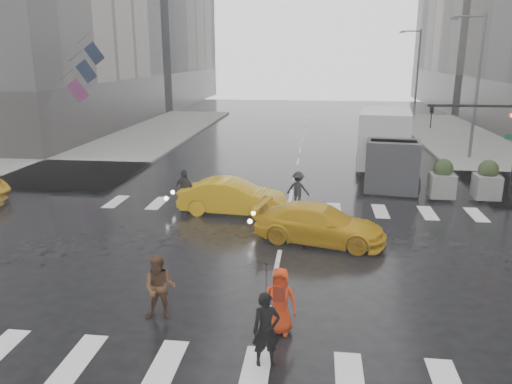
# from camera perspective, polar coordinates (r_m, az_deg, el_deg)

# --- Properties ---
(ground) EXTENTS (120.00, 120.00, 0.00)m
(ground) POSITION_cam_1_polar(r_m,az_deg,el_deg) (16.58, 2.49, -7.97)
(ground) COLOR black
(ground) RESTS_ON ground
(sidewalk_nw) EXTENTS (35.00, 35.00, 0.15)m
(sidewalk_nw) POSITION_cam_1_polar(r_m,az_deg,el_deg) (39.20, -24.98, 4.45)
(sidewalk_nw) COLOR slate
(sidewalk_nw) RESTS_ON ground
(road_markings) EXTENTS (18.00, 48.00, 0.01)m
(road_markings) POSITION_cam_1_polar(r_m,az_deg,el_deg) (16.58, 2.49, -7.95)
(road_markings) COLOR silver
(road_markings) RESTS_ON ground
(traffic_signal_pole) EXTENTS (4.45, 0.42, 4.50)m
(traffic_signal_pole) POSITION_cam_1_polar(r_m,az_deg,el_deg) (24.71, 25.64, 6.11)
(traffic_signal_pole) COLOR black
(traffic_signal_pole) RESTS_ON ground
(street_lamp_near) EXTENTS (2.15, 0.22, 9.00)m
(street_lamp_near) POSITION_cam_1_polar(r_m,az_deg,el_deg) (34.61, 23.82, 11.47)
(street_lamp_near) COLOR #59595B
(street_lamp_near) RESTS_ON ground
(street_lamp_far) EXTENTS (2.15, 0.22, 9.00)m
(street_lamp_far) POSITION_cam_1_polar(r_m,az_deg,el_deg) (54.08, 17.83, 13.01)
(street_lamp_far) COLOR #59595B
(street_lamp_far) RESTS_ON ground
(planter_west) EXTENTS (1.10, 1.10, 1.80)m
(planter_west) POSITION_cam_1_polar(r_m,az_deg,el_deg) (24.74, 20.50, 1.37)
(planter_west) COLOR slate
(planter_west) RESTS_ON ground
(planter_mid) EXTENTS (1.10, 1.10, 1.80)m
(planter_mid) POSITION_cam_1_polar(r_m,az_deg,el_deg) (25.29, 24.91, 1.19)
(planter_mid) COLOR slate
(planter_mid) RESTS_ON ground
(flag_cluster) EXTENTS (2.87, 3.06, 4.69)m
(flag_cluster) POSITION_cam_1_polar(r_m,az_deg,el_deg) (37.39, -19.24, 13.18)
(flag_cluster) COLOR #59595B
(flag_cluster) RESTS_ON ground
(pedestrian_black) EXTENTS (1.20, 1.21, 2.43)m
(pedestrian_black) POSITION_cam_1_polar(r_m,az_deg,el_deg) (10.81, 1.18, -12.00)
(pedestrian_black) COLOR black
(pedestrian_black) RESTS_ON ground
(pedestrian_brown) EXTENTS (0.88, 0.71, 1.73)m
(pedestrian_brown) POSITION_cam_1_polar(r_m,az_deg,el_deg) (13.13, -10.94, -10.70)
(pedestrian_brown) COLOR #4F301C
(pedestrian_brown) RESTS_ON ground
(pedestrian_orange) EXTENTS (0.85, 0.58, 1.69)m
(pedestrian_orange) POSITION_cam_1_polar(r_m,az_deg,el_deg) (12.32, 2.74, -12.30)
(pedestrian_orange) COLOR red
(pedestrian_orange) RESTS_ON ground
(pedestrian_far_a) EXTENTS (1.27, 1.09, 1.86)m
(pedestrian_far_a) POSITION_cam_1_polar(r_m,az_deg,el_deg) (21.68, -8.13, 0.17)
(pedestrian_far_a) COLOR black
(pedestrian_far_a) RESTS_ON ground
(pedestrian_far_b) EXTENTS (1.14, 0.79, 1.61)m
(pedestrian_far_b) POSITION_cam_1_polar(r_m,az_deg,el_deg) (22.21, 4.82, 0.31)
(pedestrian_far_b) COLOR black
(pedestrian_far_b) RESTS_ON ground
(taxi_mid) EXTENTS (4.61, 1.93, 1.48)m
(taxi_mid) POSITION_cam_1_polar(r_m,az_deg,el_deg) (21.20, -2.70, -0.56)
(taxi_mid) COLOR #DEA10B
(taxi_mid) RESTS_ON ground
(taxi_rear) EXTENTS (4.50, 2.80, 1.37)m
(taxi_rear) POSITION_cam_1_polar(r_m,az_deg,el_deg) (18.16, 7.32, -3.64)
(taxi_rear) COLOR #DEA10B
(taxi_rear) RESTS_ON ground
(box_truck) EXTENTS (2.59, 6.92, 3.67)m
(box_truck) POSITION_cam_1_polar(r_m,az_deg,el_deg) (27.45, 14.67, 5.26)
(box_truck) COLOR silver
(box_truck) RESTS_ON ground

